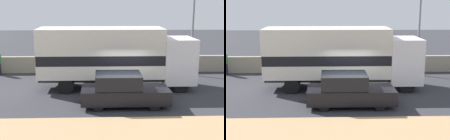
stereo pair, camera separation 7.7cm
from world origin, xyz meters
TOP-DOWN VIEW (x-y plane):
  - ground_plane at (0.00, 0.00)m, footprint 80.00×80.00m
  - stone_wall_backdrop at (0.00, 6.99)m, footprint 60.00×0.35m
  - street_lamp at (4.89, 5.89)m, footprint 0.56×0.28m
  - box_truck at (-0.52, 2.73)m, footprint 8.79×2.41m
  - car_hatchback at (-0.20, -0.33)m, footprint 4.19×1.86m

SIDE VIEW (x-z plane):
  - ground_plane at x=0.00m, z-range 0.00..0.00m
  - stone_wall_backdrop at x=0.00m, z-range 0.00..1.15m
  - car_hatchback at x=-0.20m, z-range -0.03..1.55m
  - box_truck at x=-0.52m, z-range 0.19..3.69m
  - street_lamp at x=4.89m, z-range 0.54..6.67m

